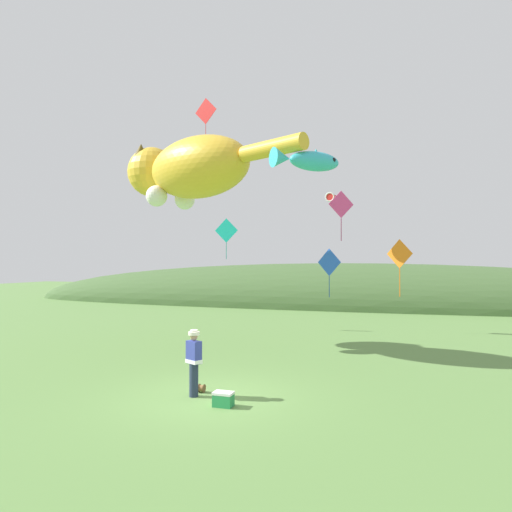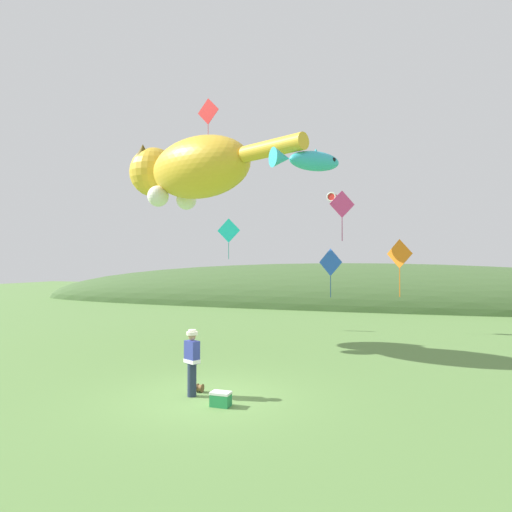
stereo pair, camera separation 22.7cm
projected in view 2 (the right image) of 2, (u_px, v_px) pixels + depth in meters
The scene contains 13 objects.
ground_plane at pixel (208, 397), 12.05m from camera, with size 120.00×120.00×0.00m, color #5B8442.
distant_hill_ridge at pixel (344, 306), 37.96m from camera, with size 60.25×10.31×7.06m.
festival_attendant at pixel (192, 360), 12.17m from camera, with size 0.49×0.42×1.77m.
kite_spool at pixel (200, 388), 12.54m from camera, with size 0.16×0.23×0.23m.
picnic_cooler at pixel (221, 399), 11.31m from camera, with size 0.49×0.33×0.36m.
kite_giant_cat at pixel (189, 171), 19.18m from camera, with size 9.05×5.04×2.95m.
kite_fish_windsock at pixel (307, 160), 15.39m from camera, with size 2.34×2.17×0.77m.
kite_tube_streamer at pixel (338, 199), 21.35m from camera, with size 0.71×2.08×0.44m.
kite_diamond_orange at pixel (400, 255), 14.37m from camera, with size 0.79×0.51×1.82m.
kite_diamond_teal at pixel (229, 231), 24.81m from camera, with size 1.33×0.04×2.22m.
kite_diamond_blue at pixel (331, 263), 19.18m from camera, with size 1.05×0.53×2.06m.
kite_diamond_pink at pixel (342, 205), 17.81m from camera, with size 0.91×0.60×1.97m.
kite_diamond_red at pixel (208, 112), 24.91m from camera, with size 1.41×0.36×2.34m.
Camera 2 is at (5.02, -11.08, 3.57)m, focal length 32.00 mm.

